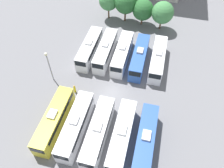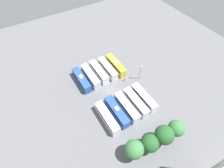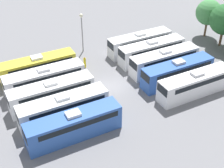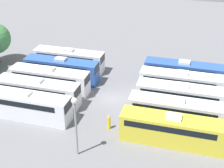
{
  "view_description": "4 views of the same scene",
  "coord_description": "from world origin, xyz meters",
  "views": [
    {
      "loc": [
        5.87,
        -23.47,
        31.23
      ],
      "look_at": [
        0.01,
        -0.17,
        2.55
      ],
      "focal_mm": 35.0,
      "sensor_mm": 36.0,
      "label": 1
    },
    {
      "loc": [
        18.84,
        31.47,
        48.08
      ],
      "look_at": [
        -0.56,
        -0.64,
        2.81
      ],
      "focal_mm": 28.0,
      "sensor_mm": 36.0,
      "label": 2
    },
    {
      "loc": [
        32.57,
        -17.07,
        25.38
      ],
      "look_at": [
        1.89,
        -1.13,
        1.76
      ],
      "focal_mm": 50.0,
      "sensor_mm": 36.0,
      "label": 3
    },
    {
      "loc": [
        -34.47,
        -9.83,
        21.47
      ],
      "look_at": [
        -1.25,
        -0.39,
        2.93
      ],
      "focal_mm": 50.0,
      "sensor_mm": 36.0,
      "label": 4
    }
  ],
  "objects": [
    {
      "name": "bus_2",
      "position": [
        0.08,
        -8.93,
        1.73
      ],
      "size": [
        2.5,
        11.07,
        3.5
      ],
      "color": "white",
      "rests_on": "ground_plane"
    },
    {
      "name": "tree_0",
      "position": [
        -6.59,
        22.72,
        4.59
      ],
      "size": [
        4.55,
        4.55,
        6.88
      ],
      "color": "brown",
      "rests_on": "ground_plane"
    },
    {
      "name": "bus_1",
      "position": [
        -3.53,
        -8.75,
        1.73
      ],
      "size": [
        2.5,
        11.07,
        3.5
      ],
      "color": "silver",
      "rests_on": "ground_plane"
    },
    {
      "name": "tree_2",
      "position": [
        1.74,
        22.05,
        3.82
      ],
      "size": [
        4.82,
        4.82,
        6.23
      ],
      "color": "brown",
      "rests_on": "ground_plane"
    },
    {
      "name": "tree_1",
      "position": [
        -2.43,
        22.5,
        4.82
      ],
      "size": [
        5.18,
        5.18,
        7.43
      ],
      "color": "brown",
      "rests_on": "ground_plane"
    },
    {
      "name": "tree_3",
      "position": [
        6.23,
        21.33,
        4.21
      ],
      "size": [
        4.94,
        4.94,
        6.69
      ],
      "color": "brown",
      "rests_on": "ground_plane"
    },
    {
      "name": "bus_6",
      "position": [
        -3.62,
        8.9,
        1.73
      ],
      "size": [
        2.5,
        11.07,
        3.5
      ],
      "color": "silver",
      "rests_on": "ground_plane"
    },
    {
      "name": "bus_4",
      "position": [
        7.12,
        -8.65,
        1.73
      ],
      "size": [
        2.5,
        11.07,
        3.5
      ],
      "color": "#2D56A8",
      "rests_on": "ground_plane"
    },
    {
      "name": "bus_0",
      "position": [
        -7.08,
        -8.64,
        1.73
      ],
      "size": [
        2.5,
        11.07,
        3.5
      ],
      "color": "gold",
      "rests_on": "ground_plane"
    },
    {
      "name": "worker_person",
      "position": [
        -6.52,
        -1.54,
        0.86
      ],
      "size": [
        0.36,
        0.36,
        1.84
      ],
      "color": "gold",
      "rests_on": "ground_plane"
    },
    {
      "name": "light_pole",
      "position": [
        -11.59,
        0.33,
        4.64
      ],
      "size": [
        0.6,
        0.6,
        6.7
      ],
      "color": "gray",
      "rests_on": "ground_plane"
    },
    {
      "name": "bus_8",
      "position": [
        3.37,
        8.69,
        1.73
      ],
      "size": [
        2.5,
        11.07,
        3.5
      ],
      "color": "#2D56A8",
      "rests_on": "ground_plane"
    },
    {
      "name": "bus_7",
      "position": [
        -0.13,
        8.89,
        1.73
      ],
      "size": [
        2.5,
        11.07,
        3.5
      ],
      "color": "silver",
      "rests_on": "ground_plane"
    },
    {
      "name": "ground_plane",
      "position": [
        0.0,
        0.0,
        0.0
      ],
      "size": [
        120.25,
        120.25,
        0.0
      ],
      "primitive_type": "plane",
      "color": "slate"
    },
    {
      "name": "bus_3",
      "position": [
        3.65,
        -8.64,
        1.73
      ],
      "size": [
        2.5,
        11.07,
        3.5
      ],
      "color": "silver",
      "rests_on": "ground_plane"
    },
    {
      "name": "bus_5",
      "position": [
        -6.95,
        8.74,
        1.73
      ],
      "size": [
        2.5,
        11.07,
        3.5
      ],
      "color": "silver",
      "rests_on": "ground_plane"
    },
    {
      "name": "bus_9",
      "position": [
        6.94,
        8.99,
        1.73
      ],
      "size": [
        2.5,
        11.07,
        3.5
      ],
      "color": "white",
      "rests_on": "ground_plane"
    }
  ]
}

